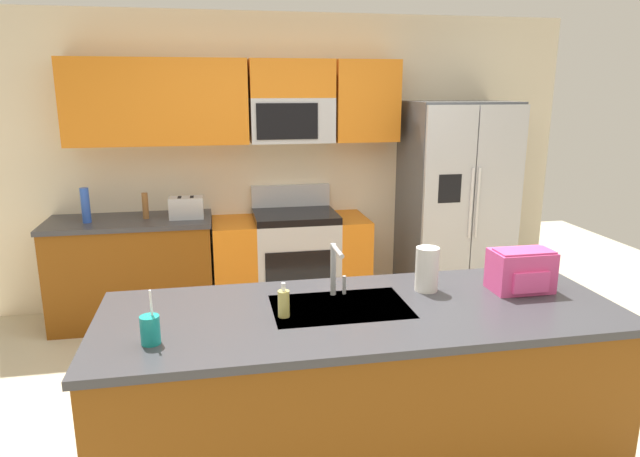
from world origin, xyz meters
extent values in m
plane|color=beige|center=(0.00, 0.00, 0.00)|extent=(9.00, 9.00, 0.00)
cube|color=beige|center=(0.00, 2.15, 1.30)|extent=(5.20, 0.10, 2.60)
cube|color=orange|center=(-1.50, 1.94, 1.85)|extent=(0.70, 0.32, 0.70)
cube|color=orange|center=(-0.76, 1.94, 1.85)|extent=(0.78, 0.32, 0.70)
cube|color=orange|center=(0.67, 1.94, 1.85)|extent=(0.56, 0.32, 0.70)
cube|color=#B7BABF|center=(0.01, 1.94, 1.69)|extent=(0.72, 0.32, 0.38)
cube|color=black|center=(-0.05, 1.78, 1.69)|extent=(0.52, 0.01, 0.30)
cube|color=orange|center=(0.01, 1.94, 2.04)|extent=(0.72, 0.32, 0.32)
cube|color=brown|center=(-1.39, 1.80, 0.43)|extent=(1.32, 0.60, 0.86)
cube|color=#38383D|center=(-1.39, 1.80, 0.88)|extent=(1.35, 0.63, 0.04)
cube|color=#B7BABF|center=(0.01, 1.80, 0.42)|extent=(0.72, 0.60, 0.84)
cube|color=black|center=(0.01, 1.50, 0.45)|extent=(0.60, 0.01, 0.36)
cube|color=black|center=(0.01, 1.80, 0.87)|extent=(0.72, 0.60, 0.06)
cube|color=#B7BABF|center=(0.01, 2.07, 1.00)|extent=(0.72, 0.06, 0.20)
cube|color=orange|center=(-0.53, 1.80, 0.42)|extent=(0.36, 0.60, 0.84)
cube|color=orange|center=(0.51, 1.80, 0.42)|extent=(0.28, 0.60, 0.84)
cube|color=#4C4F54|center=(1.48, 1.75, 0.93)|extent=(0.90, 0.70, 1.85)
cube|color=#B7BABF|center=(1.25, 1.38, 0.93)|extent=(0.44, 0.04, 1.81)
cube|color=#B7BABF|center=(1.70, 1.38, 0.93)|extent=(0.44, 0.04, 1.81)
cylinder|color=silver|center=(1.45, 1.35, 1.02)|extent=(0.02, 0.02, 0.60)
cylinder|color=silver|center=(1.51, 1.35, 1.02)|extent=(0.02, 0.02, 0.60)
cube|color=black|center=(1.25, 1.36, 1.15)|extent=(0.20, 0.00, 0.24)
cube|color=brown|center=(0.01, -0.46, 0.43)|extent=(2.54, 0.93, 0.86)
cube|color=#38383D|center=(0.01, -0.46, 0.88)|extent=(2.58, 0.97, 0.04)
cube|color=#B7BABF|center=(-0.09, -0.41, 0.89)|extent=(0.68, 0.44, 0.03)
cube|color=#B7BABF|center=(-0.92, 1.75, 0.99)|extent=(0.28, 0.16, 0.18)
cube|color=black|center=(-0.97, 1.75, 1.08)|extent=(0.03, 0.11, 0.01)
cube|color=black|center=(-0.87, 1.75, 1.08)|extent=(0.03, 0.11, 0.01)
cylinder|color=brown|center=(-1.25, 1.80, 1.01)|extent=(0.05, 0.05, 0.22)
cylinder|color=blue|center=(-1.71, 1.74, 1.04)|extent=(0.07, 0.07, 0.29)
cylinder|color=#B7BABF|center=(-0.09, -0.24, 1.04)|extent=(0.03, 0.03, 0.28)
cylinder|color=#B7BABF|center=(-0.09, -0.34, 1.17)|extent=(0.02, 0.20, 0.02)
cylinder|color=#B7BABF|center=(-0.03, -0.24, 0.95)|extent=(0.02, 0.02, 0.10)
cylinder|color=teal|center=(-0.98, -0.67, 0.96)|extent=(0.08, 0.08, 0.13)
cylinder|color=white|center=(-0.97, -0.67, 1.08)|extent=(0.01, 0.03, 0.14)
cylinder|color=#D8CC66|center=(-0.38, -0.49, 0.97)|extent=(0.06, 0.06, 0.13)
cylinder|color=white|center=(-0.38, -0.49, 1.05)|extent=(0.02, 0.02, 0.04)
cylinder|color=white|center=(0.42, -0.27, 1.02)|extent=(0.12, 0.12, 0.24)
cube|color=#EA4C93|center=(0.92, -0.36, 1.01)|extent=(0.32, 0.20, 0.22)
cube|color=#C7417D|center=(0.92, -0.38, 1.11)|extent=(0.30, 0.14, 0.03)
cube|color=#FF54A2|center=(0.92, -0.47, 0.98)|extent=(0.20, 0.03, 0.11)
camera|label=1|loc=(-0.69, -2.99, 1.97)|focal=31.66mm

